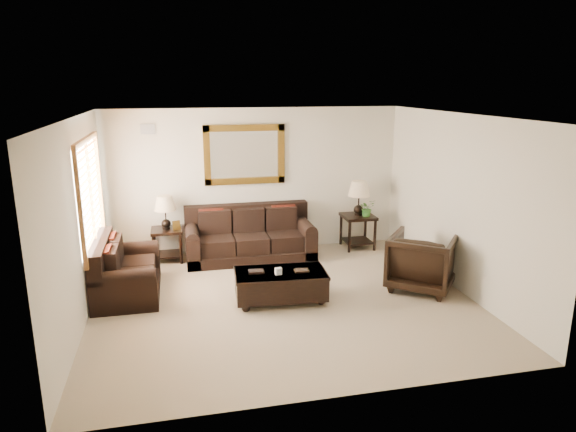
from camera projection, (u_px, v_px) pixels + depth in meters
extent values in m
cube|color=gray|center=(284.00, 300.00, 7.63)|extent=(5.50, 5.00, 0.01)
cube|color=white|center=(283.00, 116.00, 6.95)|extent=(5.50, 5.00, 0.01)
cube|color=beige|center=(256.00, 181.00, 9.65)|extent=(5.50, 0.01, 2.70)
cube|color=beige|center=(338.00, 274.00, 4.93)|extent=(5.50, 0.01, 2.70)
cube|color=beige|center=(78.00, 224.00, 6.71)|extent=(0.01, 5.00, 2.70)
cube|color=beige|center=(458.00, 203.00, 7.87)|extent=(0.01, 5.00, 2.70)
cube|color=white|center=(88.00, 194.00, 7.51)|extent=(0.01, 1.80, 1.50)
cube|color=brown|center=(85.00, 140.00, 7.32)|extent=(0.06, 1.96, 0.08)
cube|color=brown|center=(96.00, 246.00, 7.72)|extent=(0.06, 1.96, 0.08)
cube|color=brown|center=(80.00, 209.00, 6.63)|extent=(0.06, 0.08, 1.50)
cube|color=brown|center=(99.00, 183.00, 8.41)|extent=(0.06, 0.08, 1.50)
cube|color=brown|center=(91.00, 194.00, 7.52)|extent=(0.05, 0.05, 1.50)
cube|color=#513810|center=(245.00, 155.00, 9.45)|extent=(1.50, 0.06, 1.10)
cube|color=white|center=(244.00, 155.00, 9.47)|extent=(1.26, 0.01, 0.86)
cube|color=#999999|center=(148.00, 129.00, 8.98)|extent=(0.25, 0.02, 0.18)
cube|color=black|center=(250.00, 253.00, 9.44)|extent=(2.31, 1.00, 0.19)
cube|color=black|center=(247.00, 216.00, 9.64)|extent=(2.31, 0.23, 0.47)
cube|color=black|center=(216.00, 244.00, 9.23)|extent=(0.59, 0.82, 0.28)
cube|color=black|center=(250.00, 241.00, 9.36)|extent=(0.59, 0.82, 0.28)
cube|color=black|center=(283.00, 239.00, 9.49)|extent=(0.59, 0.82, 0.28)
cube|color=black|center=(193.00, 248.00, 9.17)|extent=(0.23, 1.00, 0.56)
cylinder|color=black|center=(192.00, 233.00, 9.10)|extent=(0.23, 0.98, 0.23)
cube|color=black|center=(305.00, 240.00, 9.61)|extent=(0.23, 1.00, 0.56)
cylinder|color=black|center=(305.00, 226.00, 9.54)|extent=(0.23, 0.98, 0.23)
cube|color=maroon|center=(212.00, 221.00, 9.32)|extent=(0.44, 0.19, 0.45)
cube|color=maroon|center=(284.00, 217.00, 9.60)|extent=(0.44, 0.19, 0.45)
cube|color=black|center=(129.00, 288.00, 7.85)|extent=(0.93, 1.56, 0.18)
cube|color=black|center=(101.00, 255.00, 7.63)|extent=(0.21, 1.56, 0.44)
cube|color=black|center=(127.00, 281.00, 7.53)|extent=(0.76, 0.54, 0.26)
cube|color=black|center=(130.00, 268.00, 8.07)|extent=(0.76, 0.54, 0.26)
cube|color=black|center=(124.00, 295.00, 7.17)|extent=(0.93, 0.21, 0.52)
cylinder|color=black|center=(123.00, 278.00, 7.11)|extent=(0.91, 0.21, 0.21)
cube|color=black|center=(131.00, 263.00, 8.44)|extent=(0.93, 0.21, 0.52)
cylinder|color=black|center=(130.00, 248.00, 8.38)|extent=(0.91, 0.21, 0.21)
cube|color=maroon|center=(111.00, 261.00, 7.36)|extent=(0.18, 0.41, 0.42)
cube|color=maroon|center=(116.00, 247.00, 7.98)|extent=(0.18, 0.41, 0.42)
cube|color=black|center=(167.00, 230.00, 9.20)|extent=(0.55, 0.55, 0.05)
cube|color=black|center=(168.00, 254.00, 9.31)|extent=(0.46, 0.46, 0.03)
cylinder|color=black|center=(154.00, 251.00, 9.01)|extent=(0.05, 0.05, 0.55)
cylinder|color=black|center=(181.00, 249.00, 9.10)|extent=(0.05, 0.05, 0.55)
cylinder|color=black|center=(155.00, 243.00, 9.45)|extent=(0.05, 0.05, 0.55)
cylinder|color=black|center=(180.00, 241.00, 9.54)|extent=(0.05, 0.05, 0.55)
sphere|color=black|center=(166.00, 224.00, 9.17)|extent=(0.17, 0.17, 0.17)
cylinder|color=black|center=(166.00, 214.00, 9.12)|extent=(0.02, 0.02, 0.36)
cone|color=#D4B88D|center=(165.00, 203.00, 9.07)|extent=(0.38, 0.38, 0.26)
cube|color=#513810|center=(176.00, 225.00, 9.12)|extent=(0.15, 0.10, 0.17)
cube|color=black|center=(358.00, 216.00, 9.92)|extent=(0.60, 0.60, 0.05)
cube|color=black|center=(357.00, 241.00, 10.05)|extent=(0.51, 0.51, 0.03)
cylinder|color=black|center=(349.00, 237.00, 9.71)|extent=(0.05, 0.05, 0.60)
cylinder|color=black|center=(375.00, 236.00, 9.82)|extent=(0.05, 0.05, 0.60)
cylinder|color=black|center=(341.00, 230.00, 10.20)|extent=(0.05, 0.05, 0.60)
cylinder|color=black|center=(365.00, 228.00, 10.30)|extent=(0.05, 0.05, 0.60)
sphere|color=black|center=(358.00, 210.00, 9.89)|extent=(0.19, 0.19, 0.19)
cylinder|color=black|center=(359.00, 200.00, 9.84)|extent=(0.03, 0.03, 0.39)
cone|color=#D4B88D|center=(359.00, 189.00, 9.79)|extent=(0.41, 0.41, 0.28)
sphere|color=black|center=(246.00, 308.00, 7.25)|extent=(0.12, 0.12, 0.12)
sphere|color=black|center=(321.00, 301.00, 7.49)|extent=(0.12, 0.12, 0.12)
sphere|color=black|center=(241.00, 294.00, 7.73)|extent=(0.12, 0.12, 0.12)
sphere|color=black|center=(312.00, 288.00, 7.96)|extent=(0.12, 0.12, 0.12)
cube|color=black|center=(280.00, 284.00, 7.55)|extent=(1.36, 0.79, 0.37)
cube|color=black|center=(280.00, 273.00, 7.51)|extent=(1.38, 0.81, 0.04)
cube|color=black|center=(256.00, 271.00, 7.47)|extent=(0.23, 0.17, 0.03)
cube|color=black|center=(301.00, 271.00, 7.52)|extent=(0.21, 0.15, 0.03)
cube|color=white|center=(278.00, 271.00, 7.39)|extent=(0.10, 0.08, 0.10)
imported|color=black|center=(422.00, 259.00, 7.96)|extent=(1.29, 1.28, 0.97)
imported|color=#2C5E20|center=(367.00, 210.00, 9.81)|extent=(0.36, 0.38, 0.25)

